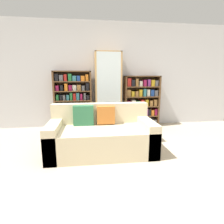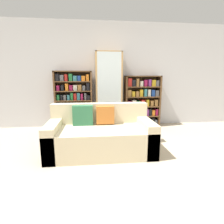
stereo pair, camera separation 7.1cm
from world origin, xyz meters
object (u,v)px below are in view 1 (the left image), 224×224
(wine_bottle, at_px, (137,129))
(couch, at_px, (101,135))
(display_cabinet, at_px, (108,91))
(bookshelf_right, at_px, (141,102))
(bookshelf_left, at_px, (73,101))

(wine_bottle, bearing_deg, couch, -137.50)
(display_cabinet, xyz_separation_m, bookshelf_right, (0.89, 0.02, -0.31))
(bookshelf_left, xyz_separation_m, bookshelf_right, (1.78, -0.00, -0.06))
(couch, distance_m, display_cabinet, 1.70)
(bookshelf_left, bearing_deg, display_cabinet, -1.04)
(bookshelf_left, height_order, bookshelf_right, bookshelf_left)
(couch, xyz_separation_m, display_cabinet, (0.28, 1.54, 0.67))
(couch, distance_m, bookshelf_left, 1.72)
(couch, bearing_deg, bookshelf_left, 111.47)
(couch, relative_size, bookshelf_left, 1.23)
(couch, height_order, bookshelf_left, bookshelf_left)
(bookshelf_right, bearing_deg, bookshelf_left, 179.99)
(wine_bottle, bearing_deg, bookshelf_left, 152.43)
(display_cabinet, height_order, wine_bottle, display_cabinet)
(bookshelf_left, xyz_separation_m, display_cabinet, (0.89, -0.02, 0.25))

